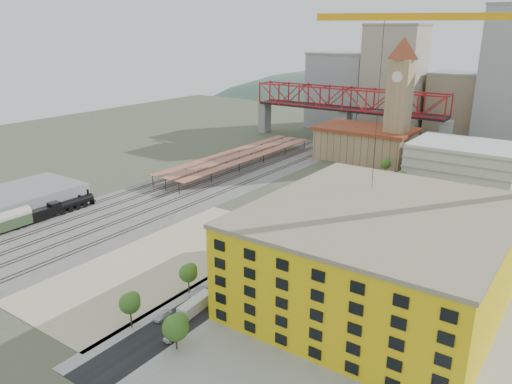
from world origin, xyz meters
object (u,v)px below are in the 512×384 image
Objects in this scene: clock_tower at (400,91)px; site_trailer_c at (277,252)px; site_trailer_b at (247,272)px; site_trailer_a at (196,305)px; site_trailer_d at (306,233)px; construction_building at (380,254)px; locomotive at (65,206)px; car_0 at (163,316)px.

clock_tower reaches higher than site_trailer_c.
site_trailer_a is at bearing -84.72° from site_trailer_b.
site_trailer_b is 0.90× the size of site_trailer_d.
site_trailer_a is (-26.00, -24.11, -8.23)m from construction_building.
site_trailer_a is (66.00, -17.56, -0.83)m from locomotive.
site_trailer_a is (8.00, -124.10, -27.52)m from clock_tower.
site_trailer_a is 16.32m from site_trailer_b.
construction_building is at bearing 40.98° from car_0.
clock_tower is 100.14m from site_trailer_c.
construction_building is (34.00, -99.99, -19.29)m from clock_tower.
construction_building is 5.39× the size of site_trailer_b.
site_trailer_c reaches higher than site_trailer_b.
site_trailer_b reaches higher than site_trailer_a.
locomotive is at bearing -175.93° from construction_building.
construction_building reaches higher than site_trailer_b.
clock_tower is 107.36m from construction_building.
locomotive is 67.17m from car_0.
construction_building is 32.32m from site_trailer_d.
site_trailer_d is (66.00, 24.01, -0.58)m from locomotive.
site_trailer_b is (66.00, -1.24, -0.72)m from locomotive.
clock_tower is at bearing 87.39° from car_0.
site_trailer_a is at bearing -83.67° from site_trailer_d.
site_trailer_b is 0.95× the size of site_trailer_c.
locomotive reaches higher than site_trailer_d.
site_trailer_d reaches higher than site_trailer_a.
site_trailer_a is at bearing -14.90° from locomotive.
site_trailer_d is 47.39m from car_0.
site_trailer_b is 25.25m from site_trailer_d.
site_trailer_c is 2.49× the size of car_0.
site_trailer_a is 28.10m from site_trailer_c.
locomotive is (-58.00, -106.54, -26.69)m from clock_tower.
car_0 is (5.00, -129.81, -28.02)m from clock_tower.
car_0 is at bearing -113.17° from site_trailer_c.
locomotive is 66.02m from site_trailer_b.
construction_building is at bearing 21.96° from site_trailer_b.
site_trailer_c is at bearing 9.07° from locomotive.
site_trailer_c is (8.00, -96.00, -27.34)m from clock_tower.
locomotive reaches higher than site_trailer_b.
locomotive reaches higher than site_trailer_c.
site_trailer_a is at bearing -137.16° from construction_building.
site_trailer_b reaches higher than car_0.
site_trailer_d reaches higher than site_trailer_c.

